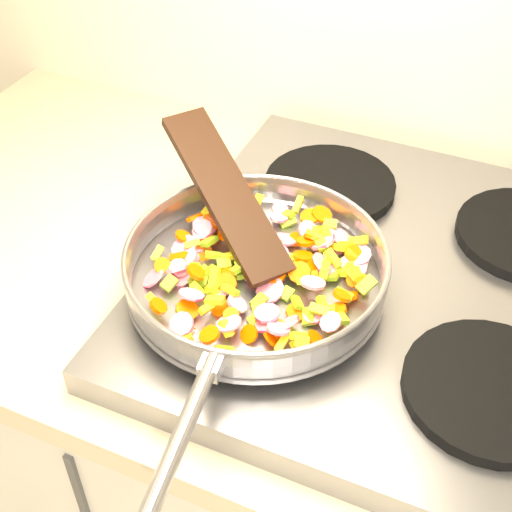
% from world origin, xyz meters
% --- Properties ---
extents(cooktop, '(0.60, 0.60, 0.04)m').
position_xyz_m(cooktop, '(-0.70, 1.67, 0.92)').
color(cooktop, '#939399').
rests_on(cooktop, counter_top).
extents(grate_fl, '(0.19, 0.19, 0.02)m').
position_xyz_m(grate_fl, '(-0.84, 1.52, 0.95)').
color(grate_fl, black).
rests_on(grate_fl, cooktop).
extents(grate_fr, '(0.19, 0.19, 0.02)m').
position_xyz_m(grate_fr, '(-0.56, 1.52, 0.95)').
color(grate_fr, black).
rests_on(grate_fr, cooktop).
extents(grate_bl, '(0.19, 0.19, 0.02)m').
position_xyz_m(grate_bl, '(-0.84, 1.81, 0.95)').
color(grate_bl, black).
rests_on(grate_bl, cooktop).
extents(saute_pan, '(0.35, 0.52, 0.05)m').
position_xyz_m(saute_pan, '(-0.85, 1.56, 0.98)').
color(saute_pan, '#9E9EA5').
rests_on(saute_pan, grate_fl).
extents(vegetable_heap, '(0.27, 0.30, 0.05)m').
position_xyz_m(vegetable_heap, '(-0.84, 1.57, 0.98)').
color(vegetable_heap, '#FF4F00').
rests_on(vegetable_heap, saute_pan).
extents(wooden_spatula, '(0.24, 0.20, 0.10)m').
position_xyz_m(wooden_spatula, '(-0.92, 1.63, 1.03)').
color(wooden_spatula, black).
rests_on(wooden_spatula, saute_pan).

